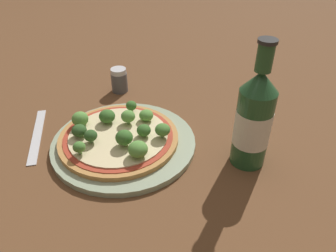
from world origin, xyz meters
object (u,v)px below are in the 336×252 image
object	(u,v)px
beer_bottle	(254,120)
fork	(37,135)
pepper_shaker	(119,80)
pizza	(118,138)

from	to	relation	value
beer_bottle	fork	xyz separation A→B (m)	(-0.43, 0.03, -0.09)
pepper_shaker	fork	xyz separation A→B (m)	(-0.13, -0.21, -0.03)
beer_bottle	pepper_shaker	world-z (taller)	beer_bottle
fork	pizza	bearing A→B (deg)	-113.11
beer_bottle	pepper_shaker	distance (m)	0.39
beer_bottle	fork	distance (m)	0.44
beer_bottle	fork	world-z (taller)	beer_bottle
pizza	beer_bottle	distance (m)	0.26
pepper_shaker	fork	world-z (taller)	pepper_shaker
beer_bottle	fork	size ratio (longest dim) A/B	1.25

